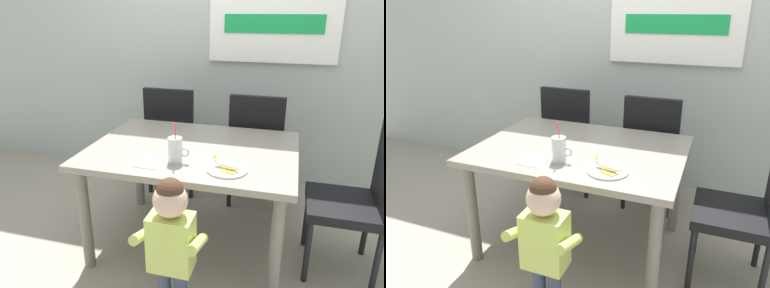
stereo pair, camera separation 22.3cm
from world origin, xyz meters
TOP-DOWN VIEW (x-y plane):
  - ground_plane at (0.00, 0.00)m, footprint 24.00×24.00m
  - back_wall at (0.00, 1.22)m, footprint 6.40×0.17m
  - dining_table at (0.00, 0.00)m, footprint 1.32×0.99m
  - dining_chair_left at (-0.38, 0.74)m, footprint 0.44×0.45m
  - dining_chair_right at (0.34, 0.69)m, footprint 0.44×0.44m
  - dining_chair_far at (1.03, -0.00)m, footprint 0.44×0.44m
  - toddler_standing at (0.08, -0.69)m, footprint 0.33×0.24m
  - milk_cup at (-0.03, -0.26)m, footprint 0.13×0.08m
  - snack_plate at (0.28, -0.29)m, footprint 0.23×0.23m
  - peeled_banana at (0.28, -0.30)m, footprint 0.17×0.13m
  - paper_napkin at (-0.18, -0.32)m, footprint 0.16×0.16m

SIDE VIEW (x-z plane):
  - ground_plane at x=0.00m, z-range 0.00..0.00m
  - toddler_standing at x=0.08m, z-range 0.11..0.95m
  - dining_chair_left at x=-0.38m, z-range 0.06..1.02m
  - dining_chair_right at x=0.34m, z-range 0.06..1.02m
  - dining_chair_far at x=1.03m, z-range 0.06..1.02m
  - dining_table at x=0.00m, z-range 0.27..1.00m
  - paper_napkin at x=-0.18m, z-range 0.73..0.73m
  - snack_plate at x=0.28m, z-range 0.73..0.74m
  - peeled_banana at x=0.28m, z-range 0.73..0.80m
  - milk_cup at x=-0.03m, z-range 0.67..0.92m
  - back_wall at x=0.00m, z-range 0.00..2.90m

